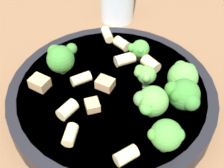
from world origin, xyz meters
name	(u,v)px	position (x,y,z in m)	size (l,w,h in m)	color
ground_plane	(112,104)	(0.00, 0.00, 0.00)	(2.00, 2.00, 0.00)	brown
pasta_bowl	(112,96)	(0.00, 0.00, 0.02)	(0.28, 0.28, 0.03)	black
broccoli_floret_0	(167,135)	(0.06, 0.09, 0.06)	(0.03, 0.04, 0.04)	#84AD60
broccoli_floret_1	(140,49)	(-0.07, 0.01, 0.05)	(0.03, 0.03, 0.03)	#84AD60
broccoli_floret_2	(145,75)	(-0.02, 0.04, 0.05)	(0.03, 0.03, 0.04)	#9EC175
broccoli_floret_3	(151,102)	(0.02, 0.06, 0.06)	(0.04, 0.04, 0.04)	#9EC175
broccoli_floret_4	(183,76)	(-0.04, 0.08, 0.05)	(0.04, 0.04, 0.04)	#9EC175
broccoli_floret_5	(183,95)	(-0.01, 0.09, 0.06)	(0.04, 0.05, 0.04)	#9EC175
broccoli_floret_6	(62,56)	(-0.01, -0.08, 0.06)	(0.04, 0.04, 0.04)	#93B766
rigatoni_0	(125,59)	(-0.05, -0.01, 0.04)	(0.02, 0.02, 0.03)	beige
rigatoni_1	(122,44)	(-0.08, -0.02, 0.04)	(0.02, 0.02, 0.02)	beige
rigatoni_2	(81,79)	(0.01, -0.04, 0.04)	(0.01, 0.01, 0.03)	beige
rigatoni_3	(107,35)	(-0.10, -0.05, 0.04)	(0.01, 0.01, 0.03)	beige
rigatoni_4	(67,110)	(0.06, -0.03, 0.04)	(0.02, 0.02, 0.02)	beige
rigatoni_5	(70,135)	(0.09, -0.01, 0.04)	(0.01, 0.01, 0.02)	beige
rigatoni_6	(151,64)	(-0.06, 0.03, 0.04)	(0.02, 0.02, 0.03)	beige
rigatoni_7	(126,155)	(0.09, 0.06, 0.04)	(0.01, 0.01, 0.03)	beige
chicken_chunk_0	(40,83)	(0.04, -0.09, 0.04)	(0.02, 0.02, 0.01)	tan
chicken_chunk_1	(105,84)	(0.00, -0.01, 0.04)	(0.02, 0.02, 0.01)	tan
chicken_chunk_2	(92,105)	(0.04, -0.01, 0.04)	(0.02, 0.02, 0.01)	tan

